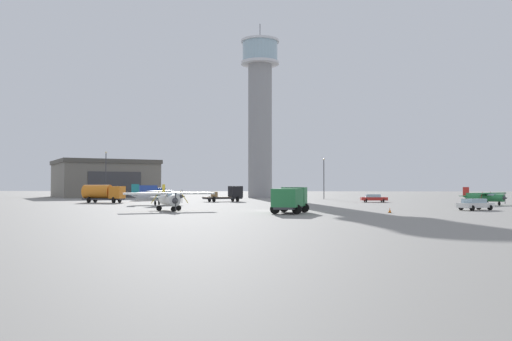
# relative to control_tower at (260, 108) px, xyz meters

# --- Properties ---
(ground_plane) EXTENTS (400.00, 400.00, 0.00)m
(ground_plane) POSITION_rel_control_tower_xyz_m (5.65, -62.17, -21.32)
(ground_plane) COLOR gray
(control_tower) EXTENTS (9.03, 9.03, 41.54)m
(control_tower) POSITION_rel_control_tower_xyz_m (0.00, 0.00, 0.00)
(control_tower) COLOR gray
(control_tower) RESTS_ON ground_plane
(hangar) EXTENTS (32.28, 32.11, 9.28)m
(hangar) POSITION_rel_control_tower_xyz_m (-40.74, 7.13, -16.66)
(hangar) COLOR #6B665B
(hangar) RESTS_ON ground_plane
(airplane_green) EXTENTS (7.57, 7.20, 2.68)m
(airplane_green) POSITION_rel_control_tower_xyz_m (36.91, -42.21, -20.07)
(airplane_green) COLOR #287A42
(airplane_green) RESTS_ON ground_plane
(airplane_white) EXTENTS (9.97, 7.95, 3.07)m
(airplane_white) POSITION_rel_control_tower_xyz_m (-5.67, -63.56, -19.89)
(airplane_white) COLOR white
(airplane_white) RESTS_ON ground_plane
(airplane_silver) EXTENTS (8.33, 10.59, 3.13)m
(airplane_silver) POSITION_rel_control_tower_xyz_m (-11.81, -46.21, -19.86)
(airplane_silver) COLOR #B7BABF
(airplane_silver) RESTS_ON ground_plane
(truck_flatbed_black) EXTENTS (7.21, 5.67, 2.81)m
(truck_flatbed_black) POSITION_rel_control_tower_xyz_m (-3.37, -29.28, -19.97)
(truck_flatbed_black) COLOR #38383D
(truck_flatbed_black) RESTS_ON ground_plane
(truck_fuel_tanker_orange) EXTENTS (7.14, 3.71, 3.04)m
(truck_fuel_tanker_orange) POSITION_rel_control_tower_xyz_m (-23.84, -37.02, -19.60)
(truck_fuel_tanker_orange) COLOR #38383D
(truck_fuel_tanker_orange) RESTS_ON ground_plane
(truck_box_blue) EXTENTS (5.82, 6.29, 2.95)m
(truck_box_blue) POSITION_rel_control_tower_xyz_m (-20.82, -20.64, -19.68)
(truck_box_blue) COLOR #38383D
(truck_box_blue) RESTS_ON ground_plane
(truck_box_green) EXTENTS (4.09, 6.41, 2.74)m
(truck_box_green) POSITION_rel_control_tower_xyz_m (8.34, -67.68, -19.77)
(truck_box_green) COLOR #38383D
(truck_box_green) RESTS_ON ground_plane
(car_red) EXTENTS (4.60, 2.51, 1.37)m
(car_red) POSITION_rel_control_tower_xyz_m (22.24, -30.24, -20.58)
(car_red) COLOR red
(car_red) RESTS_ON ground_plane
(car_white) EXTENTS (4.80, 3.90, 1.37)m
(car_white) POSITION_rel_control_tower_xyz_m (30.03, -59.14, -20.58)
(car_white) COLOR white
(car_white) RESTS_ON ground_plane
(light_post_west) EXTENTS (0.44, 0.44, 10.10)m
(light_post_west) POSITION_rel_control_tower_xyz_m (-31.28, -16.48, -15.41)
(light_post_west) COLOR #38383D
(light_post_west) RESTS_ON ground_plane
(light_post_east) EXTENTS (0.44, 0.44, 8.78)m
(light_post_east) POSITION_rel_control_tower_xyz_m (14.50, -11.12, -16.10)
(light_post_east) COLOR #38383D
(light_post_east) RESTS_ON ground_plane
(traffic_cone_near_left) EXTENTS (0.36, 0.36, 0.56)m
(traffic_cone_near_left) POSITION_rel_control_tower_xyz_m (18.96, -65.97, -21.04)
(traffic_cone_near_left) COLOR black
(traffic_cone_near_left) RESTS_ON ground_plane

